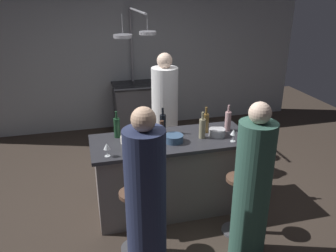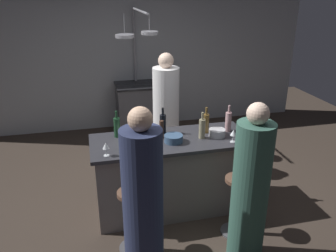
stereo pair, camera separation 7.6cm
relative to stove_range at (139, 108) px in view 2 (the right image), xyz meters
The scene contains 22 objects.
ground_plane 2.49m from the stove_range, 90.00° to the right, with size 9.00×9.00×0.00m, color #382D26.
back_wall 0.94m from the stove_range, 90.00° to the left, with size 6.40×0.16×2.60m, color #9EA3A8.
kitchen_island 2.45m from the stove_range, 90.00° to the right, with size 1.80×0.72×0.90m.
stove_range is the anchor object (origin of this frame).
chef 1.57m from the stove_range, 84.15° to the right, with size 0.36×0.36×1.70m.
bar_stool_left 3.12m from the stove_range, 100.16° to the right, with size 0.28×0.28×0.68m.
guest_left 3.49m from the stove_range, 98.09° to the right, with size 0.35×0.35×1.65m.
bar_stool_right 3.12m from the stove_range, 79.83° to the right, with size 0.28×0.28×0.68m.
guest_right 3.48m from the stove_range, 81.66° to the right, with size 0.34×0.34×1.61m.
overhead_pot_rack 1.27m from the stove_range, 98.73° to the right, with size 0.60×1.37×2.17m.
pepper_mill 2.46m from the stove_range, 92.34° to the right, with size 0.05×0.05×0.21m, color #382319.
wine_bottle_rose 2.54m from the stove_range, 73.34° to the right, with size 0.07×0.07×0.32m.
wine_bottle_green 2.38m from the stove_range, 104.49° to the right, with size 0.07×0.07×0.31m.
wine_bottle_amber 2.46m from the stove_range, 79.40° to the right, with size 0.07×0.07×0.31m.
wine_bottle_white 2.59m from the stove_range, 82.16° to the right, with size 0.07×0.07×0.31m.
wine_bottle_dark 2.33m from the stove_range, 91.32° to the right, with size 0.07×0.07×0.31m.
wine_glass_near_left_guest 2.85m from the stove_range, 105.23° to the right, with size 0.07×0.07×0.15m.
wine_glass_by_chef 2.81m from the stove_range, 76.52° to the right, with size 0.07×0.07×0.15m.
wine_glass_near_right_guest 2.67m from the stove_range, 101.68° to the right, with size 0.07×0.07×0.15m.
mixing_bowl_steel 2.59m from the stove_range, 77.96° to the right, with size 0.19×0.19×0.08m, color #B7B7BC.
mixing_bowl_blue 2.58m from the stove_range, 89.81° to the right, with size 0.21×0.21×0.08m, color #334C6B.
mixing_bowl_ceramic 2.51m from the stove_range, 100.91° to the right, with size 0.20×0.20×0.07m, color silver.
Camera 2 is at (-0.85, -3.43, 2.49)m, focal length 36.94 mm.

